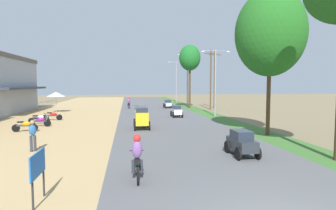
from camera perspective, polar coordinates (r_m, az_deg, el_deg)
parked_motorbike_second at (r=22.60m, az=-27.47°, el=-3.71°), size 1.80×0.54×0.94m
parked_motorbike_third at (r=24.79m, az=-25.05°, el=-2.97°), size 1.80×0.54×0.94m
parked_motorbike_fourth at (r=26.45m, az=-25.09°, el=-2.54°), size 1.80×0.54×0.94m
parked_motorbike_fifth at (r=28.70m, az=-22.76°, el=-1.96°), size 1.80×0.54×0.94m
street_signboard at (r=8.95m, az=-25.37°, el=-11.65°), size 0.06×1.30×1.50m
vendor_umbrella at (r=36.37m, az=-22.19°, el=2.07°), size 2.20×2.20×2.52m
pedestrian_on_shoulder at (r=15.79m, az=-26.23°, el=-5.42°), size 0.43×0.40×1.62m
median_tree_second at (r=20.16m, az=20.41°, el=13.75°), size 4.64×4.64×9.75m
median_tree_third at (r=40.77m, az=4.53°, el=9.63°), size 3.12×3.12×9.21m
streetlamp_near at (r=30.22m, az=9.79°, el=5.59°), size 3.16×0.20×7.17m
streetlamp_mid at (r=43.75m, az=4.03°, el=5.97°), size 3.16×0.20×8.30m
streetlamp_far at (r=53.44m, az=1.73°, el=5.46°), size 3.16×0.20×7.92m
utility_pole_near at (r=41.30m, az=9.61°, el=5.40°), size 1.80×0.20×8.35m
utility_pole_far at (r=38.71m, az=8.85°, el=5.44°), size 1.80×0.20×8.27m
car_hatchback_charcoal at (r=13.73m, az=15.02°, el=-7.45°), size 1.04×2.00×1.23m
car_van_yellow at (r=21.44m, az=-5.52°, el=-2.39°), size 1.19×2.41×1.67m
car_hatchback_white at (r=28.98m, az=1.78°, el=-1.19°), size 1.04×2.00×1.23m
car_sedan_silver at (r=40.19m, az=-0.05°, el=0.33°), size 1.10×2.26×1.19m
motorbike_foreground_rider at (r=10.13m, az=-6.43°, el=-10.89°), size 0.54×1.80×1.66m
motorbike_ahead_second at (r=32.33m, az=-6.63°, el=-0.96°), size 0.54×1.80×0.94m
motorbike_ahead_third at (r=39.92m, az=-8.14°, el=0.42°), size 0.54×1.80×1.66m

